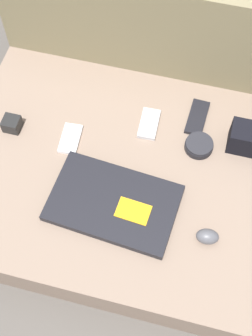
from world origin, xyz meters
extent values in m
plane|color=#4C4742|center=(0.00, 0.00, 0.00)|extent=(8.00, 8.00, 0.00)
cube|color=#7A6656|center=(0.00, 0.00, 0.07)|extent=(0.99, 0.73, 0.13)
cube|color=#756B4C|center=(0.00, 0.47, 0.23)|extent=(0.99, 0.20, 0.46)
cube|color=black|center=(-0.01, -0.11, 0.15)|extent=(0.36, 0.25, 0.02)
cube|color=orange|center=(0.05, -0.13, 0.16)|extent=(0.09, 0.07, 0.00)
ellipsoid|color=#4C4C51|center=(0.26, -0.15, 0.15)|extent=(0.07, 0.05, 0.04)
cylinder|color=black|center=(0.19, 0.13, 0.14)|extent=(0.08, 0.08, 0.02)
cylinder|color=#232328|center=(0.19, 0.13, 0.16)|extent=(0.08, 0.08, 0.01)
cube|color=black|center=(0.16, 0.23, 0.14)|extent=(0.06, 0.13, 0.01)
cube|color=silver|center=(-0.19, 0.06, 0.14)|extent=(0.06, 0.10, 0.01)
cube|color=#B7B7BC|center=(0.03, 0.17, 0.14)|extent=(0.06, 0.11, 0.01)
cube|color=black|center=(0.33, 0.17, 0.18)|extent=(0.13, 0.08, 0.08)
cube|color=black|center=(-0.37, 0.06, 0.15)|extent=(0.05, 0.05, 0.04)
camera|label=1|loc=(0.16, -0.61, 1.31)|focal=50.00mm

